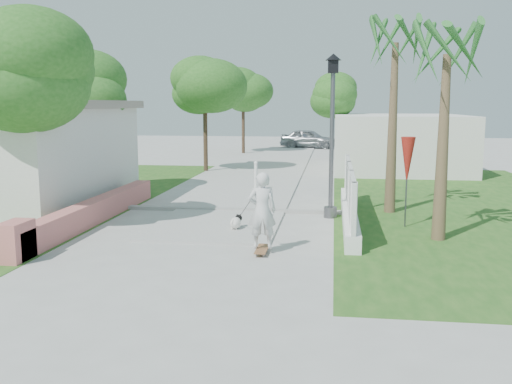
% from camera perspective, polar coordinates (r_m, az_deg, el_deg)
% --- Properties ---
extents(ground, '(90.00, 90.00, 0.00)m').
position_cam_1_polar(ground, '(11.01, -8.22, -7.72)').
color(ground, '#B7B7B2').
rests_on(ground, ground).
extents(path_strip, '(3.20, 36.00, 0.06)m').
position_cam_1_polar(path_strip, '(30.44, 2.17, 2.97)').
color(path_strip, '#B7B7B2').
rests_on(path_strip, ground).
extents(curb, '(6.50, 0.25, 0.10)m').
position_cam_1_polar(curb, '(16.69, -2.57, -1.79)').
color(curb, '#999993').
rests_on(curb, ground).
extents(grass_left, '(8.00, 20.00, 0.01)m').
position_cam_1_polar(grass_left, '(20.92, -20.75, -0.33)').
color(grass_left, '#24571B').
rests_on(grass_left, ground).
extents(grass_right, '(8.00, 20.00, 0.01)m').
position_cam_1_polar(grass_right, '(18.84, 20.06, -1.24)').
color(grass_right, '#24571B').
rests_on(grass_right, ground).
extents(pink_wall, '(0.45, 8.20, 0.80)m').
position_cam_1_polar(pink_wall, '(15.31, -16.51, -2.12)').
color(pink_wall, '#BC6A60').
rests_on(pink_wall, ground).
extents(lattice_fence, '(0.35, 7.00, 1.50)m').
position_cam_1_polar(lattice_fence, '(15.36, 9.32, -0.95)').
color(lattice_fence, white).
rests_on(lattice_fence, ground).
extents(building_right, '(6.00, 8.00, 2.60)m').
position_cam_1_polar(building_right, '(28.36, 13.97, 4.87)').
color(building_right, silver).
rests_on(building_right, ground).
extents(street_lamp, '(0.44, 0.44, 4.44)m').
position_cam_1_polar(street_lamp, '(15.65, 7.61, 6.20)').
color(street_lamp, '#59595E').
rests_on(street_lamp, ground).
extents(bollard, '(0.14, 0.14, 1.09)m').
position_cam_1_polar(bollard, '(20.48, -0.02, 1.70)').
color(bollard, white).
rests_on(bollard, ground).
extents(patio_umbrella, '(0.36, 0.36, 2.30)m').
position_cam_1_polar(patio_umbrella, '(14.82, 14.90, 2.97)').
color(patio_umbrella, '#59595E').
rests_on(patio_umbrella, ground).
extents(tree_left_near, '(3.60, 3.60, 5.28)m').
position_cam_1_polar(tree_left_near, '(15.09, -22.17, 10.85)').
color(tree_left_near, '#4C3826').
rests_on(tree_left_near, ground).
extents(tree_left_mid, '(3.20, 3.20, 4.85)m').
position_cam_1_polar(tree_left_mid, '(20.44, -16.84, 9.49)').
color(tree_left_mid, '#4C3826').
rests_on(tree_left_mid, ground).
extents(tree_path_left, '(3.40, 3.40, 5.23)m').
position_cam_1_polar(tree_path_left, '(26.79, -5.11, 10.27)').
color(tree_path_left, '#4C3826').
rests_on(tree_path_left, ground).
extents(tree_path_right, '(3.00, 3.00, 4.79)m').
position_cam_1_polar(tree_path_right, '(30.12, 8.39, 9.42)').
color(tree_path_right, '#4C3826').
rests_on(tree_path_right, ground).
extents(tree_path_far, '(3.20, 3.20, 5.17)m').
position_cam_1_polar(tree_path_far, '(36.58, -1.27, 9.89)').
color(tree_path_far, '#4C3826').
rests_on(tree_path_far, ground).
extents(palm_far, '(1.80, 1.80, 5.30)m').
position_cam_1_polar(palm_far, '(16.77, 13.74, 13.24)').
color(palm_far, brown).
rests_on(palm_far, ground).
extents(palm_near, '(1.80, 1.80, 4.70)m').
position_cam_1_polar(palm_near, '(13.58, 18.53, 11.90)').
color(palm_near, brown).
rests_on(palm_near, ground).
extents(skateboarder, '(1.23, 2.64, 1.72)m').
position_cam_1_polar(skateboarder, '(12.82, -0.86, -1.80)').
color(skateboarder, brown).
rests_on(skateboarder, ground).
extents(dog, '(0.35, 0.58, 0.40)m').
position_cam_1_polar(dog, '(14.13, -2.01, -3.03)').
color(dog, white).
rests_on(dog, ground).
extents(parked_car, '(4.16, 2.12, 1.36)m').
position_cam_1_polar(parked_car, '(40.93, 5.28, 5.34)').
color(parked_car, '#B5B8BD').
rests_on(parked_car, ground).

